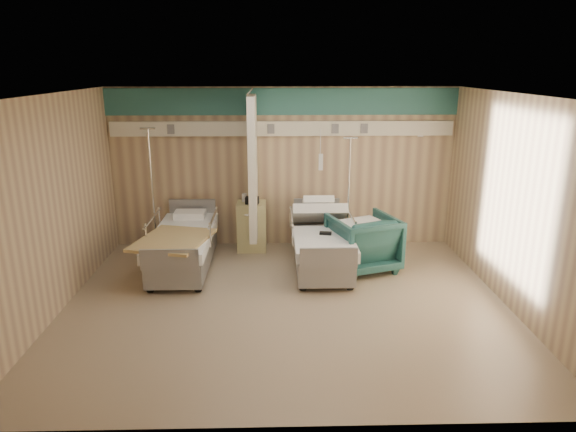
% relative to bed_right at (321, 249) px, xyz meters
% --- Properties ---
extents(ground, '(6.00, 5.00, 0.00)m').
position_rel_bed_right_xyz_m(ground, '(-0.60, -1.30, -0.32)').
color(ground, gray).
rests_on(ground, ground).
extents(room_walls, '(6.04, 5.04, 2.82)m').
position_rel_bed_right_xyz_m(room_walls, '(-0.63, -1.05, 1.55)').
color(room_walls, tan).
rests_on(room_walls, ground).
extents(bed_right, '(1.00, 2.16, 0.63)m').
position_rel_bed_right_xyz_m(bed_right, '(0.00, 0.00, 0.00)').
color(bed_right, white).
rests_on(bed_right, ground).
extents(bed_left, '(1.00, 2.16, 0.63)m').
position_rel_bed_right_xyz_m(bed_left, '(-2.20, 0.00, 0.00)').
color(bed_left, white).
rests_on(bed_left, ground).
extents(bedside_cabinet, '(0.50, 0.48, 0.85)m').
position_rel_bed_right_xyz_m(bedside_cabinet, '(-1.15, 0.90, 0.11)').
color(bedside_cabinet, '#D3C983').
rests_on(bedside_cabinet, ground).
extents(visitor_armchair, '(1.21, 1.23, 0.89)m').
position_rel_bed_right_xyz_m(visitor_armchair, '(0.65, -0.07, 0.13)').
color(visitor_armchair, '#1F4D4B').
rests_on(visitor_armchair, ground).
extents(waffle_blanket, '(0.85, 0.81, 0.08)m').
position_rel_bed_right_xyz_m(waffle_blanket, '(0.63, -0.09, 0.61)').
color(waffle_blanket, white).
rests_on(waffle_blanket, visitor_armchair).
extents(iv_stand_right, '(0.36, 0.36, 2.00)m').
position_rel_bed_right_xyz_m(iv_stand_right, '(0.51, 0.72, 0.10)').
color(iv_stand_right, silver).
rests_on(iv_stand_right, ground).
extents(iv_stand_left, '(0.39, 0.39, 2.16)m').
position_rel_bed_right_xyz_m(iv_stand_left, '(-2.83, 0.85, 0.13)').
color(iv_stand_left, silver).
rests_on(iv_stand_left, ground).
extents(call_remote, '(0.20, 0.12, 0.04)m').
position_rel_bed_right_xyz_m(call_remote, '(0.04, -0.21, 0.34)').
color(call_remote, black).
rests_on(call_remote, bed_right).
extents(tan_blanket, '(1.21, 1.39, 0.04)m').
position_rel_bed_right_xyz_m(tan_blanket, '(-2.26, -0.46, 0.34)').
color(tan_blanket, tan).
rests_on(tan_blanket, bed_left).
extents(toiletry_bag, '(0.24, 0.17, 0.12)m').
position_rel_bed_right_xyz_m(toiletry_bag, '(-1.13, 0.84, 0.60)').
color(toiletry_bag, black).
rests_on(toiletry_bag, bedside_cabinet).
extents(white_cup, '(0.12, 0.12, 0.14)m').
position_rel_bed_right_xyz_m(white_cup, '(-1.27, 0.99, 0.60)').
color(white_cup, white).
rests_on(white_cup, bedside_cabinet).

